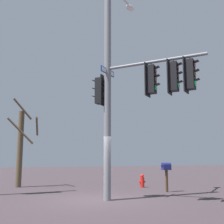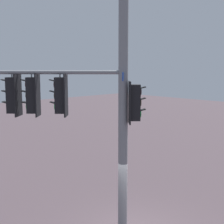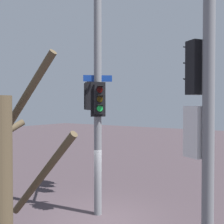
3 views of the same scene
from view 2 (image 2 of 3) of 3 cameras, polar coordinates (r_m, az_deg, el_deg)
name	(u,v)px [view 2 (image 2 of 3)]	position (r m, az deg, el deg)	size (l,w,h in m)	color
main_signal_pole_assembly	(96,83)	(9.68, -2.83, 5.20)	(3.42, 5.00, 9.94)	slate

